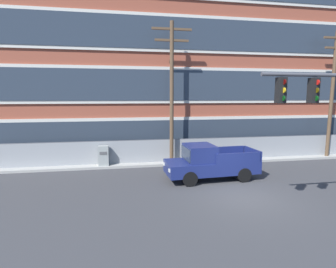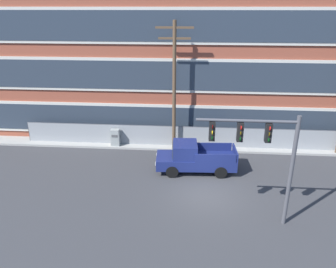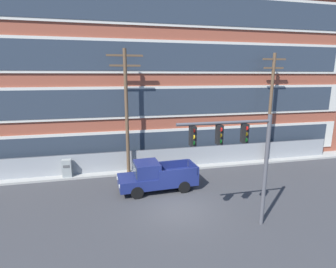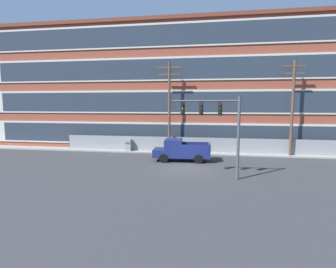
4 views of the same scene
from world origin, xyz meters
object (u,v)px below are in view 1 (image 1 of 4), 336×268
electrical_cabinet (104,157)px  utility_pole_midblock (332,91)px  utility_pole_near_corner (172,88)px  pickup_truck_navy (209,163)px

electrical_cabinet → utility_pole_midblock: bearing=0.0°
utility_pole_near_corner → utility_pole_midblock: bearing=0.4°
utility_pole_near_corner → electrical_cabinet: bearing=179.2°
utility_pole_near_corner → electrical_cabinet: (-4.55, 0.07, -4.50)m
utility_pole_near_corner → pickup_truck_navy: bearing=-65.5°
pickup_truck_navy → utility_pole_near_corner: 5.69m
utility_pole_midblock → electrical_cabinet: 17.24m
utility_pole_midblock → electrical_cabinet: utility_pole_midblock is taller
pickup_truck_navy → utility_pole_near_corner: size_ratio=0.56×
pickup_truck_navy → electrical_cabinet: pickup_truck_navy is taller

